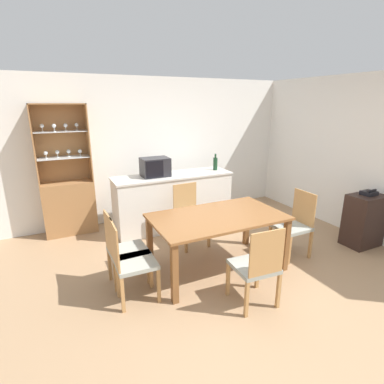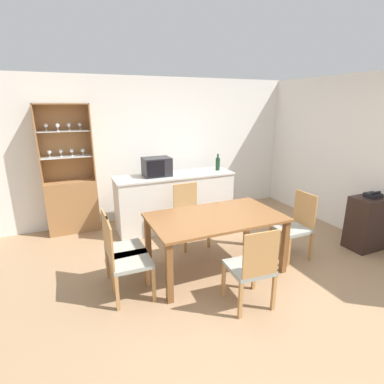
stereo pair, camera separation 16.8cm
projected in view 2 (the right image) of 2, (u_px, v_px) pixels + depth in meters
ground_plane at (233, 282)px, 3.67m from camera, size 18.00×18.00×0.00m
wall_back at (163, 149)px, 5.62m from camera, size 6.80×0.06×2.55m
wall_right at (373, 160)px, 4.55m from camera, size 0.06×4.60×2.55m
kitchen_counter at (175, 201)px, 5.20m from camera, size 2.03×0.59×0.94m
display_cabinet at (72, 196)px, 4.99m from camera, size 0.80×0.35×2.10m
dining_table at (215, 223)px, 3.78m from camera, size 1.66×0.97×0.74m
dining_chair_head_far at (190, 215)px, 4.56m from camera, size 0.45×0.45×0.93m
dining_chair_side_left_near at (126, 260)px, 3.26m from camera, size 0.44×0.44×0.93m
dining_chair_side_left_far at (121, 249)px, 3.52m from camera, size 0.45×0.45×0.93m
dining_chair_side_right_near at (294, 226)px, 4.16m from camera, size 0.43×0.43×0.93m
dining_chair_head_near at (251, 268)px, 3.12m from camera, size 0.46×0.46×0.93m
microwave at (157, 167)px, 4.94m from camera, size 0.45×0.34×0.31m
wine_bottle at (218, 164)px, 5.36m from camera, size 0.08×0.08×0.29m
side_cabinet at (367, 223)px, 4.43m from camera, size 0.53×0.37×0.80m
telephone at (373, 195)px, 4.32m from camera, size 0.21×0.17×0.09m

